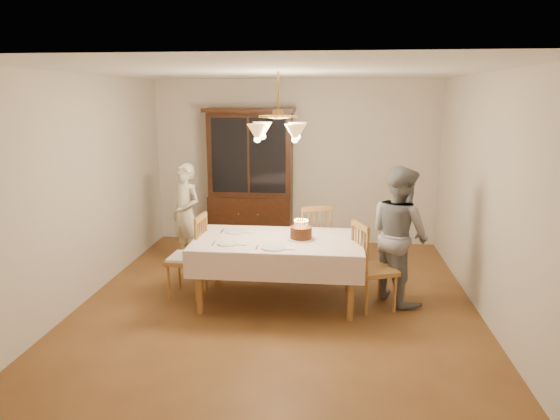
# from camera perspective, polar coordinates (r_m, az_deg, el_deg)

# --- Properties ---
(ground) EXTENTS (5.00, 5.00, 0.00)m
(ground) POSITION_cam_1_polar(r_m,az_deg,el_deg) (5.94, -0.20, -10.36)
(ground) COLOR brown
(ground) RESTS_ON ground
(room_shell) EXTENTS (5.00, 5.00, 5.00)m
(room_shell) POSITION_cam_1_polar(r_m,az_deg,el_deg) (5.50, -0.22, 4.93)
(room_shell) COLOR white
(room_shell) RESTS_ON ground
(dining_table) EXTENTS (1.90, 1.10, 0.76)m
(dining_table) POSITION_cam_1_polar(r_m,az_deg,el_deg) (5.70, -0.21, -4.05)
(dining_table) COLOR #8F5D29
(dining_table) RESTS_ON ground
(china_hutch) EXTENTS (1.38, 0.54, 2.16)m
(china_hutch) POSITION_cam_1_polar(r_m,az_deg,el_deg) (7.89, -3.37, 3.41)
(china_hutch) COLOR black
(china_hutch) RESTS_ON ground
(chair_far_side) EXTENTS (0.56, 0.55, 1.00)m
(chair_far_side) POSITION_cam_1_polar(r_m,az_deg,el_deg) (6.54, 3.65, -4.02)
(chair_far_side) COLOR #8F5D29
(chair_far_side) RESTS_ON ground
(chair_left_end) EXTENTS (0.44, 0.46, 1.00)m
(chair_left_end) POSITION_cam_1_polar(r_m,az_deg,el_deg) (6.05, -10.53, -5.54)
(chair_left_end) COLOR #8F5D29
(chair_left_end) RESTS_ON ground
(chair_right_end) EXTENTS (0.56, 0.57, 1.00)m
(chair_right_end) POSITION_cam_1_polar(r_m,az_deg,el_deg) (5.70, 10.60, -6.82)
(chair_right_end) COLOR #8F5D29
(chair_right_end) RESTS_ON ground
(elderly_woman) EXTENTS (0.62, 0.57, 1.43)m
(elderly_woman) POSITION_cam_1_polar(r_m,az_deg,el_deg) (7.15, -10.69, -0.46)
(elderly_woman) COLOR white
(elderly_woman) RESTS_ON ground
(adult_in_grey) EXTENTS (0.91, 0.97, 1.59)m
(adult_in_grey) POSITION_cam_1_polar(r_m,az_deg,el_deg) (5.89, 13.49, -2.74)
(adult_in_grey) COLOR slate
(adult_in_grey) RESTS_ON ground
(birthday_cake) EXTENTS (0.30, 0.30, 0.23)m
(birthday_cake) POSITION_cam_1_polar(r_m,az_deg,el_deg) (5.65, 2.41, -2.67)
(birthday_cake) COLOR white
(birthday_cake) RESTS_ON dining_table
(place_setting_near_left) EXTENTS (0.38, 0.24, 0.02)m
(place_setting_near_left) POSITION_cam_1_polar(r_m,az_deg,el_deg) (5.52, -5.79, -3.81)
(place_setting_near_left) COLOR white
(place_setting_near_left) RESTS_ON dining_table
(place_setting_near_right) EXTENTS (0.42, 0.27, 0.02)m
(place_setting_near_right) POSITION_cam_1_polar(r_m,az_deg,el_deg) (5.34, -0.59, -4.30)
(place_setting_near_right) COLOR white
(place_setting_near_right) RESTS_ON dining_table
(place_setting_far_left) EXTENTS (0.40, 0.26, 0.02)m
(place_setting_far_left) POSITION_cam_1_polar(r_m,az_deg,el_deg) (5.98, -4.91, -2.45)
(place_setting_far_left) COLOR white
(place_setting_far_left) RESTS_ON dining_table
(chandelier) EXTENTS (0.62, 0.62, 0.73)m
(chandelier) POSITION_cam_1_polar(r_m,az_deg,el_deg) (5.46, -0.22, 9.04)
(chandelier) COLOR #BF8C3F
(chandelier) RESTS_ON ground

